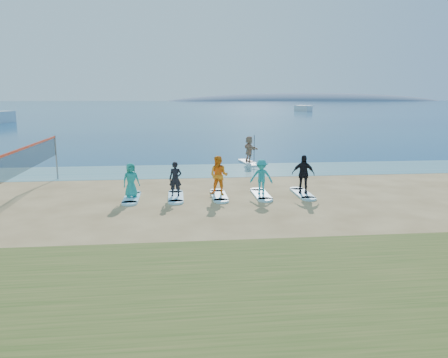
{
  "coord_description": "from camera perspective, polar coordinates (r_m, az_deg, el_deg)",
  "views": [
    {
      "loc": [
        -1.32,
        -16.79,
        4.78
      ],
      "look_at": [
        0.73,
        2.0,
        1.1
      ],
      "focal_mm": 35.0,
      "sensor_mm": 36.0,
      "label": 1
    }
  ],
  "objects": [
    {
      "name": "student_2",
      "position": [
        20.52,
        -0.68,
        0.45
      ],
      "size": [
        1.11,
        1.0,
        1.85
      ],
      "primitive_type": "imported",
      "rotation": [
        0.0,
        0.0,
        -0.41
      ],
      "color": "orange",
      "rests_on": "surfboard_2"
    },
    {
      "name": "student_1",
      "position": [
        20.45,
        -6.37,
        0.01
      ],
      "size": [
        0.65,
        0.48,
        1.62
      ],
      "primitive_type": "imported",
      "rotation": [
        0.0,
        0.0,
        -0.18
      ],
      "color": "black",
      "rests_on": "surfboard_1"
    },
    {
      "name": "shallow_water",
      "position": [
        27.74,
        -3.4,
        1.09
      ],
      "size": [
        600.0,
        600.0,
        0.0
      ],
      "primitive_type": "plane",
      "color": "teal",
      "rests_on": "ground"
    },
    {
      "name": "surfboard_3",
      "position": [
        21.01,
        4.87,
        -2.05
      ],
      "size": [
        0.7,
        2.2,
        0.09
      ],
      "primitive_type": "cube",
      "color": "#A4E7FF",
      "rests_on": "ground"
    },
    {
      "name": "ocean",
      "position": [
        176.86,
        -5.86,
        9.41
      ],
      "size": [
        600.0,
        600.0,
        0.0
      ],
      "primitive_type": "plane",
      "color": "navy",
      "rests_on": "ground"
    },
    {
      "name": "island_ridge",
      "position": [
        331.15,
        10.87,
        10.0
      ],
      "size": [
        220.0,
        56.0,
        18.0
      ],
      "primitive_type": "ellipsoid",
      "color": "slate",
      "rests_on": "ground"
    },
    {
      "name": "student_3",
      "position": [
        20.83,
        4.91,
        0.3
      ],
      "size": [
        1.2,
        0.89,
        1.66
      ],
      "primitive_type": "imported",
      "rotation": [
        0.0,
        0.0,
        -0.28
      ],
      "color": "teal",
      "rests_on": "surfboard_3"
    },
    {
      "name": "ground",
      "position": [
        17.51,
        -1.67,
        -4.83
      ],
      "size": [
        600.0,
        600.0,
        0.0
      ],
      "primitive_type": "plane",
      "color": "tan",
      "rests_on": "ground"
    },
    {
      "name": "student_0",
      "position": [
        20.56,
        -12.05,
        -0.14
      ],
      "size": [
        0.92,
        0.79,
        1.59
      ],
      "primitive_type": "imported",
      "rotation": [
        0.0,
        0.0,
        0.43
      ],
      "color": "teal",
      "rests_on": "surfboard_0"
    },
    {
      "name": "student_4",
      "position": [
        21.29,
        10.3,
        0.64
      ],
      "size": [
        1.16,
        0.73,
        1.84
      ],
      "primitive_type": "imported",
      "rotation": [
        0.0,
        0.0,
        -0.28
      ],
      "color": "black",
      "rests_on": "surfboard_4"
    },
    {
      "name": "surfboard_1",
      "position": [
        20.63,
        -6.32,
        -2.32
      ],
      "size": [
        0.7,
        2.2,
        0.09
      ],
      "primitive_type": "cube",
      "color": "#A4E7FF",
      "rests_on": "ground"
    },
    {
      "name": "paddleboarder",
      "position": [
        30.5,
        3.31,
        3.92
      ],
      "size": [
        1.05,
        1.76,
        1.81
      ],
      "primitive_type": "imported",
      "rotation": [
        0.0,
        0.0,
        1.9
      ],
      "color": "tan",
      "rests_on": "paddleboard"
    },
    {
      "name": "volleyball_net",
      "position": [
        22.23,
        -23.96,
        2.63
      ],
      "size": [
        0.18,
        9.09,
        2.5
      ],
      "rotation": [
        0.0,
        0.0,
        0.01
      ],
      "color": "gray",
      "rests_on": "ground"
    },
    {
      "name": "boat_offshore_b",
      "position": [
        127.21,
        10.29,
        8.69
      ],
      "size": [
        4.05,
        6.25,
        1.68
      ],
      "primitive_type": "cube",
      "rotation": [
        0.0,
        0.0,
        0.38
      ],
      "color": "silver",
      "rests_on": "ground"
    },
    {
      "name": "surfboard_4",
      "position": [
        21.49,
        10.21,
        -1.89
      ],
      "size": [
        0.7,
        2.2,
        0.09
      ],
      "primitive_type": "cube",
      "color": "#A4E7FF",
      "rests_on": "ground"
    },
    {
      "name": "paddleboard",
      "position": [
        30.63,
        3.29,
        2.13
      ],
      "size": [
        1.16,
        3.07,
        0.12
      ],
      "primitive_type": "cube",
      "rotation": [
        0.0,
        0.0,
        0.16
      ],
      "color": "silver",
      "rests_on": "ground"
    },
    {
      "name": "surfboard_0",
      "position": [
        20.74,
        -11.96,
        -2.43
      ],
      "size": [
        0.7,
        2.2,
        0.09
      ],
      "primitive_type": "cube",
      "color": "#A4E7FF",
      "rests_on": "ground"
    },
    {
      "name": "surfboard_2",
      "position": [
        20.72,
        -0.67,
        -2.2
      ],
      "size": [
        0.7,
        2.2,
        0.09
      ],
      "primitive_type": "cube",
      "color": "#A4E7FF",
      "rests_on": "ground"
    }
  ]
}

